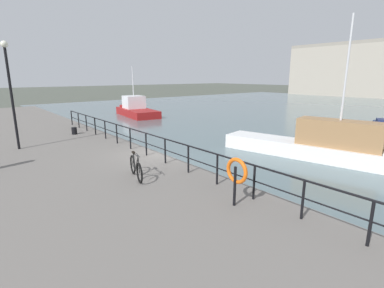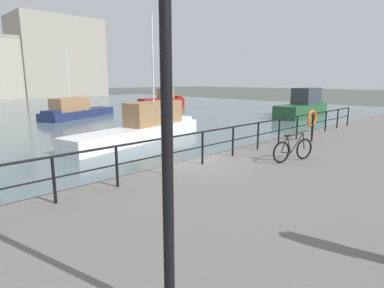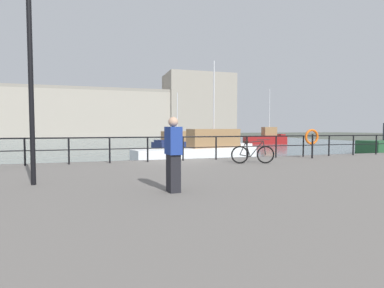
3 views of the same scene
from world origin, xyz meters
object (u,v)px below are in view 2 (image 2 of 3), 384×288
(moored_white_yacht, at_px, (76,110))
(quay_lamp_post, at_px, (165,14))
(moored_red_daysailer, at_px, (303,106))
(parked_bicycle, at_px, (293,150))
(life_ring_stand, at_px, (312,119))
(moored_blue_motorboat, at_px, (162,101))
(moored_cabin_cruiser, at_px, (145,126))

(moored_white_yacht, height_order, quay_lamp_post, moored_white_yacht)
(moored_red_daysailer, height_order, moored_white_yacht, moored_white_yacht)
(parked_bicycle, height_order, life_ring_stand, life_ring_stand)
(moored_white_yacht, distance_m, parked_bicycle, 24.13)
(moored_blue_motorboat, height_order, quay_lamp_post, moored_blue_motorboat)
(life_ring_stand, height_order, quay_lamp_post, quay_lamp_post)
(moored_blue_motorboat, distance_m, life_ring_stand, 29.41)
(moored_red_daysailer, relative_size, life_ring_stand, 5.26)
(moored_cabin_cruiser, xyz_separation_m, life_ring_stand, (2.25, -9.19, 1.03))
(moored_red_daysailer, height_order, moored_cabin_cruiser, moored_cabin_cruiser)
(moored_cabin_cruiser, distance_m, quay_lamp_post, 16.06)
(quay_lamp_post, bearing_deg, moored_white_yacht, 67.45)
(moored_cabin_cruiser, relative_size, moored_blue_motorboat, 1.27)
(parked_bicycle, bearing_deg, quay_lamp_post, -146.05)
(parked_bicycle, bearing_deg, moored_white_yacht, 97.29)
(moored_cabin_cruiser, bearing_deg, moored_blue_motorboat, 35.80)
(moored_red_daysailer, relative_size, moored_white_yacht, 0.87)
(moored_red_daysailer, xyz_separation_m, parked_bicycle, (-19.58, -9.35, 0.21))
(moored_blue_motorboat, relative_size, life_ring_stand, 5.61)
(moored_cabin_cruiser, distance_m, parked_bicycle, 10.45)
(moored_white_yacht, relative_size, parked_bicycle, 4.88)
(moored_red_daysailer, height_order, moored_blue_motorboat, moored_blue_motorboat)
(quay_lamp_post, bearing_deg, life_ring_stand, 17.97)
(moored_blue_motorboat, distance_m, quay_lamp_post, 38.79)
(life_ring_stand, bearing_deg, moored_cabin_cruiser, 103.75)
(moored_red_daysailer, bearing_deg, quay_lamp_post, -159.32)
(moored_red_daysailer, relative_size, moored_cabin_cruiser, 0.74)
(moored_red_daysailer, bearing_deg, life_ring_stand, -155.55)
(quay_lamp_post, bearing_deg, parked_bicycle, 18.51)
(moored_cabin_cruiser, bearing_deg, quay_lamp_post, -137.40)
(parked_bicycle, bearing_deg, moored_red_daysailer, 40.97)
(life_ring_stand, bearing_deg, parked_bicycle, -163.11)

